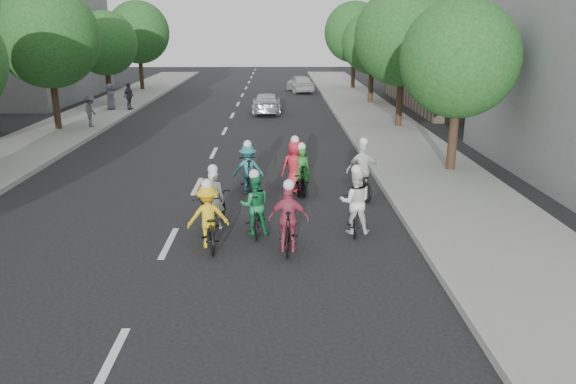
{
  "coord_description": "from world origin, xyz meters",
  "views": [
    {
      "loc": [
        2.65,
        -12.7,
        5.06
      ],
      "look_at": [
        2.9,
        0.93,
        1.0
      ],
      "focal_mm": 35.0,
      "sensor_mm": 36.0,
      "label": 1
    }
  ],
  "objects_px": {
    "cyclist_7": "(248,172)",
    "cyclist_1": "(255,209)",
    "cyclist_2": "(209,221)",
    "cyclist_3": "(289,224)",
    "cyclist_6": "(355,208)",
    "spectator_0": "(91,111)",
    "cyclist_8": "(362,177)",
    "cyclist_0": "(214,207)",
    "cyclist_5": "(301,176)",
    "follow_car_lead": "(266,103)",
    "cyclist_4": "(295,173)",
    "follow_car_trail": "(300,83)",
    "spectator_2": "(110,97)",
    "spectator_1": "(129,96)"
  },
  "relations": [
    {
      "from": "cyclist_7",
      "to": "cyclist_1",
      "type": "bearing_deg",
      "value": 87.09
    },
    {
      "from": "cyclist_5",
      "to": "spectator_2",
      "type": "distance_m",
      "value": 20.43
    },
    {
      "from": "cyclist_3",
      "to": "spectator_0",
      "type": "bearing_deg",
      "value": -54.88
    },
    {
      "from": "cyclist_7",
      "to": "cyclist_8",
      "type": "bearing_deg",
      "value": 161.46
    },
    {
      "from": "cyclist_4",
      "to": "cyclist_6",
      "type": "distance_m",
      "value": 3.78
    },
    {
      "from": "cyclist_2",
      "to": "cyclist_3",
      "type": "distance_m",
      "value": 1.92
    },
    {
      "from": "cyclist_1",
      "to": "spectator_0",
      "type": "bearing_deg",
      "value": -63.77
    },
    {
      "from": "cyclist_5",
      "to": "spectator_2",
      "type": "bearing_deg",
      "value": -65.54
    },
    {
      "from": "follow_car_trail",
      "to": "cyclist_0",
      "type": "bearing_deg",
      "value": 73.17
    },
    {
      "from": "cyclist_6",
      "to": "spectator_0",
      "type": "distance_m",
      "value": 18.59
    },
    {
      "from": "cyclist_3",
      "to": "spectator_0",
      "type": "relative_size",
      "value": 1.1
    },
    {
      "from": "cyclist_0",
      "to": "cyclist_2",
      "type": "xyz_separation_m",
      "value": [
        0.0,
        -1.3,
        0.07
      ]
    },
    {
      "from": "cyclist_6",
      "to": "spectator_2",
      "type": "height_order",
      "value": "cyclist_6"
    },
    {
      "from": "follow_car_trail",
      "to": "cyclist_1",
      "type": "bearing_deg",
      "value": 75.21
    },
    {
      "from": "cyclist_4",
      "to": "spectator_1",
      "type": "height_order",
      "value": "cyclist_4"
    },
    {
      "from": "cyclist_7",
      "to": "spectator_2",
      "type": "height_order",
      "value": "spectator_2"
    },
    {
      "from": "cyclist_1",
      "to": "cyclist_6",
      "type": "distance_m",
      "value": 2.52
    },
    {
      "from": "cyclist_0",
      "to": "cyclist_1",
      "type": "height_order",
      "value": "cyclist_0"
    },
    {
      "from": "spectator_2",
      "to": "cyclist_1",
      "type": "bearing_deg",
      "value": -152.23
    },
    {
      "from": "cyclist_0",
      "to": "cyclist_5",
      "type": "xyz_separation_m",
      "value": [
        2.37,
        3.02,
        0.02
      ]
    },
    {
      "from": "cyclist_7",
      "to": "cyclist_8",
      "type": "height_order",
      "value": "cyclist_8"
    },
    {
      "from": "cyclist_5",
      "to": "spectator_0",
      "type": "relative_size",
      "value": 1.03
    },
    {
      "from": "cyclist_4",
      "to": "cyclist_8",
      "type": "relative_size",
      "value": 0.96
    },
    {
      "from": "cyclist_5",
      "to": "cyclist_6",
      "type": "xyz_separation_m",
      "value": [
        1.21,
        -3.44,
        0.06
      ]
    },
    {
      "from": "cyclist_6",
      "to": "follow_car_lead",
      "type": "distance_m",
      "value": 20.43
    },
    {
      "from": "follow_car_lead",
      "to": "spectator_1",
      "type": "bearing_deg",
      "value": -3.93
    },
    {
      "from": "cyclist_1",
      "to": "cyclist_4",
      "type": "relative_size",
      "value": 1.0
    },
    {
      "from": "cyclist_0",
      "to": "cyclist_3",
      "type": "bearing_deg",
      "value": 150.47
    },
    {
      "from": "follow_car_lead",
      "to": "spectator_0",
      "type": "distance_m",
      "value": 10.28
    },
    {
      "from": "spectator_1",
      "to": "follow_car_lead",
      "type": "bearing_deg",
      "value": -76.23
    },
    {
      "from": "cyclist_4",
      "to": "cyclist_8",
      "type": "bearing_deg",
      "value": 154.59
    },
    {
      "from": "cyclist_0",
      "to": "spectator_0",
      "type": "height_order",
      "value": "spectator_0"
    },
    {
      "from": "cyclist_1",
      "to": "cyclist_3",
      "type": "distance_m",
      "value": 1.4
    },
    {
      "from": "cyclist_2",
      "to": "follow_car_lead",
      "type": "xyz_separation_m",
      "value": [
        0.98,
        21.14,
        -0.03
      ]
    },
    {
      "from": "cyclist_1",
      "to": "follow_car_trail",
      "type": "bearing_deg",
      "value": -98.68
    },
    {
      "from": "cyclist_7",
      "to": "follow_car_lead",
      "type": "distance_m",
      "value": 16.67
    },
    {
      "from": "cyclist_4",
      "to": "spectator_2",
      "type": "bearing_deg",
      "value": -69.02
    },
    {
      "from": "spectator_1",
      "to": "cyclist_7",
      "type": "bearing_deg",
      "value": -138.08
    },
    {
      "from": "follow_car_trail",
      "to": "cyclist_8",
      "type": "bearing_deg",
      "value": 81.11
    },
    {
      "from": "cyclist_5",
      "to": "follow_car_trail",
      "type": "bearing_deg",
      "value": -99.63
    },
    {
      "from": "cyclist_1",
      "to": "cyclist_3",
      "type": "bearing_deg",
      "value": 121.75
    },
    {
      "from": "cyclist_3",
      "to": "spectator_1",
      "type": "relative_size",
      "value": 1.08
    },
    {
      "from": "spectator_2",
      "to": "cyclist_0",
      "type": "bearing_deg",
      "value": -154.23
    },
    {
      "from": "cyclist_5",
      "to": "follow_car_lead",
      "type": "distance_m",
      "value": 16.88
    },
    {
      "from": "cyclist_3",
      "to": "cyclist_0",
      "type": "bearing_deg",
      "value": -36.47
    },
    {
      "from": "cyclist_2",
      "to": "cyclist_8",
      "type": "xyz_separation_m",
      "value": [
        4.2,
        3.84,
        0.03
      ]
    },
    {
      "from": "cyclist_0",
      "to": "cyclist_7",
      "type": "bearing_deg",
      "value": -91.64
    },
    {
      "from": "cyclist_0",
      "to": "cyclist_5",
      "type": "relative_size",
      "value": 1.08
    },
    {
      "from": "follow_car_lead",
      "to": "spectator_2",
      "type": "xyz_separation_m",
      "value": [
        -9.4,
        0.52,
        0.34
      ]
    },
    {
      "from": "cyclist_4",
      "to": "cyclist_7",
      "type": "relative_size",
      "value": 0.97
    }
  ]
}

